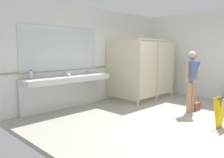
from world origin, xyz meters
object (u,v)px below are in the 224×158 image
(soap_dispenser, at_px, (31,75))
(handbag, at_px, (196,106))
(person_standing, at_px, (192,74))
(wet_floor_sign, at_px, (220,112))
(paper_cup, at_px, (69,75))

(soap_dispenser, bearing_deg, handbag, -38.01)
(person_standing, relative_size, soap_dispenser, 7.00)
(soap_dispenser, distance_m, wet_floor_sign, 4.29)
(person_standing, height_order, wet_floor_sign, person_standing)
(soap_dispenser, bearing_deg, person_standing, -40.25)
(soap_dispenser, relative_size, wet_floor_sign, 0.36)
(paper_cup, xyz_separation_m, wet_floor_sign, (1.44, -3.27, -0.62))
(person_standing, bearing_deg, wet_floor_sign, -125.34)
(paper_cup, bearing_deg, soap_dispenser, 163.40)
(paper_cup, bearing_deg, handbag, -43.84)
(handbag, bearing_deg, paper_cup, 136.16)
(soap_dispenser, bearing_deg, paper_cup, -16.60)
(person_standing, relative_size, paper_cup, 16.68)
(wet_floor_sign, bearing_deg, paper_cup, 113.79)
(handbag, relative_size, paper_cup, 3.78)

